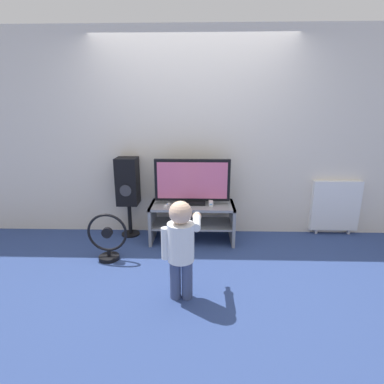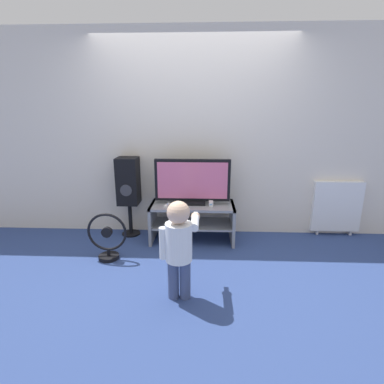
{
  "view_description": "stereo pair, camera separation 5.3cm",
  "coord_description": "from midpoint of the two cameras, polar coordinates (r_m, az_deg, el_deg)",
  "views": [
    {
      "loc": [
        0.1,
        -3.33,
        1.62
      ],
      "look_at": [
        0.0,
        0.15,
        0.66
      ],
      "focal_mm": 28.0,
      "sensor_mm": 36.0,
      "label": 1
    },
    {
      "loc": [
        0.15,
        -3.32,
        1.62
      ],
      "look_at": [
        0.0,
        0.15,
        0.66
      ],
      "focal_mm": 28.0,
      "sensor_mm": 36.0,
      "label": 2
    }
  ],
  "objects": [
    {
      "name": "ground_plane",
      "position": [
        3.7,
        -0.49,
        -10.59
      ],
      "size": [
        16.0,
        16.0,
        0.0
      ],
      "primitive_type": "plane",
      "color": "navy"
    },
    {
      "name": "wall_back",
      "position": [
        3.91,
        -0.21,
        10.68
      ],
      "size": [
        10.0,
        0.06,
        2.6
      ],
      "color": "silver",
      "rests_on": "ground_plane"
    },
    {
      "name": "tv_stand",
      "position": [
        3.8,
        -0.36,
        -4.67
      ],
      "size": [
        1.05,
        0.49,
        0.48
      ],
      "color": "gray",
      "rests_on": "ground_plane"
    },
    {
      "name": "television",
      "position": [
        3.69,
        -0.36,
        1.89
      ],
      "size": [
        0.93,
        0.2,
        0.56
      ],
      "color": "black",
      "rests_on": "tv_stand"
    },
    {
      "name": "game_console",
      "position": [
        3.73,
        3.18,
        -1.96
      ],
      "size": [
        0.05,
        0.2,
        0.05
      ],
      "color": "white",
      "rests_on": "tv_stand"
    },
    {
      "name": "remote_primary",
      "position": [
        3.68,
        -5.14,
        -2.51
      ],
      "size": [
        0.07,
        0.13,
        0.03
      ],
      "color": "white",
      "rests_on": "tv_stand"
    },
    {
      "name": "child",
      "position": [
        2.59,
        -2.67,
        -9.56
      ],
      "size": [
        0.34,
        0.5,
        0.9
      ],
      "color": "#3F4C72",
      "rests_on": "ground_plane"
    },
    {
      "name": "speaker_tower",
      "position": [
        3.94,
        -12.51,
        1.59
      ],
      "size": [
        0.27,
        0.27,
        1.04
      ],
      "color": "black",
      "rests_on": "ground_plane"
    },
    {
      "name": "floor_fan",
      "position": [
        3.48,
        -16.19,
        -8.62
      ],
      "size": [
        0.44,
        0.23,
        0.54
      ],
      "color": "black",
      "rests_on": "ground_plane"
    },
    {
      "name": "radiator",
      "position": [
        4.38,
        25.31,
        -2.4
      ],
      "size": [
        0.63,
        0.08,
        0.73
      ],
      "color": "white",
      "rests_on": "ground_plane"
    }
  ]
}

